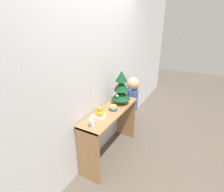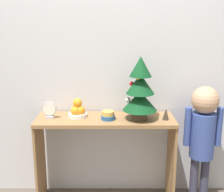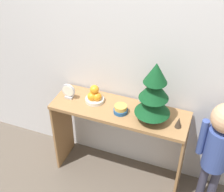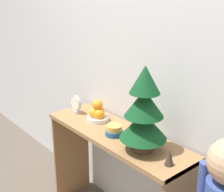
{
  "view_description": "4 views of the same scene",
  "coord_description": "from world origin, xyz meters",
  "px_view_note": "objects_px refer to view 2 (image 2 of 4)",
  "views": [
    {
      "loc": [
        -1.95,
        -0.91,
        1.96
      ],
      "look_at": [
        0.02,
        0.17,
        1.01
      ],
      "focal_mm": 28.0,
      "sensor_mm": 36.0,
      "label": 1
    },
    {
      "loc": [
        0.06,
        -2.3,
        1.64
      ],
      "look_at": [
        0.06,
        0.17,
        0.99
      ],
      "focal_mm": 50.0,
      "sensor_mm": 36.0,
      "label": 2
    },
    {
      "loc": [
        0.67,
        -1.73,
        2.43
      ],
      "look_at": [
        -0.05,
        0.15,
        0.94
      ],
      "focal_mm": 50.0,
      "sensor_mm": 36.0,
      "label": 3
    },
    {
      "loc": [
        1.44,
        -1.07,
        1.72
      ],
      "look_at": [
        -0.06,
        0.2,
        1.03
      ],
      "focal_mm": 50.0,
      "sensor_mm": 36.0,
      "label": 4
    }
  ],
  "objects_px": {
    "fruit_bowl": "(77,110)",
    "child_figure": "(203,129)",
    "singing_bowl": "(108,115)",
    "mini_tree": "(140,90)",
    "figurine": "(166,114)",
    "desk_clock": "(50,110)"
  },
  "relations": [
    {
      "from": "fruit_bowl",
      "to": "child_figure",
      "type": "relative_size",
      "value": 0.15
    },
    {
      "from": "singing_bowl",
      "to": "mini_tree",
      "type": "bearing_deg",
      "value": 0.85
    },
    {
      "from": "singing_bowl",
      "to": "figurine",
      "type": "distance_m",
      "value": 0.48
    },
    {
      "from": "fruit_bowl",
      "to": "figurine",
      "type": "relative_size",
      "value": 1.71
    },
    {
      "from": "figurine",
      "to": "singing_bowl",
      "type": "bearing_deg",
      "value": 179.13
    },
    {
      "from": "singing_bowl",
      "to": "figurine",
      "type": "height_order",
      "value": "figurine"
    },
    {
      "from": "mini_tree",
      "to": "desk_clock",
      "type": "xyz_separation_m",
      "value": [
        -0.75,
        0.02,
        -0.18
      ]
    },
    {
      "from": "mini_tree",
      "to": "figurine",
      "type": "height_order",
      "value": "mini_tree"
    },
    {
      "from": "mini_tree",
      "to": "fruit_bowl",
      "type": "xyz_separation_m",
      "value": [
        -0.52,
        0.06,
        -0.2
      ]
    },
    {
      "from": "mini_tree",
      "to": "figurine",
      "type": "xyz_separation_m",
      "value": [
        0.22,
        -0.01,
        -0.21
      ]
    },
    {
      "from": "figurine",
      "to": "child_figure",
      "type": "xyz_separation_m",
      "value": [
        0.33,
        0.04,
        -0.15
      ]
    },
    {
      "from": "desk_clock",
      "to": "figurine",
      "type": "distance_m",
      "value": 0.97
    },
    {
      "from": "fruit_bowl",
      "to": "child_figure",
      "type": "bearing_deg",
      "value": -1.63
    },
    {
      "from": "fruit_bowl",
      "to": "desk_clock",
      "type": "relative_size",
      "value": 1.14
    },
    {
      "from": "desk_clock",
      "to": "figurine",
      "type": "xyz_separation_m",
      "value": [
        0.97,
        -0.03,
        -0.02
      ]
    },
    {
      "from": "fruit_bowl",
      "to": "singing_bowl",
      "type": "distance_m",
      "value": 0.27
    },
    {
      "from": "desk_clock",
      "to": "fruit_bowl",
      "type": "bearing_deg",
      "value": 9.38
    },
    {
      "from": "singing_bowl",
      "to": "child_figure",
      "type": "relative_size",
      "value": 0.11
    },
    {
      "from": "mini_tree",
      "to": "figurine",
      "type": "bearing_deg",
      "value": -2.94
    },
    {
      "from": "desk_clock",
      "to": "mini_tree",
      "type": "bearing_deg",
      "value": -1.65
    },
    {
      "from": "figurine",
      "to": "child_figure",
      "type": "bearing_deg",
      "value": 6.97
    },
    {
      "from": "singing_bowl",
      "to": "figurine",
      "type": "bearing_deg",
      "value": -0.87
    }
  ]
}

